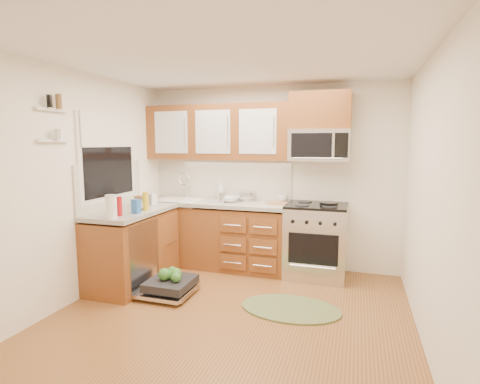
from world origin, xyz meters
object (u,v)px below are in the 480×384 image
(skillet, at_px, (329,204))
(stock_pot, at_px, (247,196))
(upper_cabinets, at_px, (217,132))
(cutting_board, at_px, (279,203))
(sink, at_px, (180,208))
(dishwasher, at_px, (168,286))
(bowl_b, at_px, (229,199))
(rug, at_px, (291,308))
(range, at_px, (316,241))
(paper_towel_roll, at_px, (111,207))
(bowl_a, at_px, (245,199))
(microwave, at_px, (319,145))
(cup, at_px, (283,198))

(skillet, bearing_deg, stock_pot, 169.56)
(upper_cabinets, relative_size, cutting_board, 7.23)
(sink, relative_size, stock_pot, 3.00)
(dishwasher, distance_m, bowl_b, 1.46)
(dishwasher, bearing_deg, stock_pot, 66.82)
(stock_pot, bearing_deg, bowl_b, -137.85)
(stock_pot, distance_m, cutting_board, 0.50)
(skillet, bearing_deg, sink, 179.21)
(rug, xyz_separation_m, stock_pot, (-0.85, 1.25, 0.98))
(range, bearing_deg, cutting_board, 174.52)
(rug, bearing_deg, upper_cabinets, 136.03)
(sink, relative_size, paper_towel_roll, 2.42)
(cutting_board, bearing_deg, bowl_a, 166.46)
(cutting_board, distance_m, bowl_b, 0.68)
(stock_pot, height_order, bowl_a, stock_pot)
(range, xyz_separation_m, microwave, (0.00, 0.12, 1.23))
(sink, bearing_deg, skillet, -0.79)
(stock_pot, height_order, cup, stock_pot)
(range, xyz_separation_m, bowl_a, (-1.01, 0.17, 0.48))
(microwave, relative_size, bowl_b, 3.17)
(microwave, xyz_separation_m, dishwasher, (-1.54, -1.25, -1.60))
(stock_pot, xyz_separation_m, paper_towel_roll, (-1.03, -1.62, 0.07))
(bowl_b, distance_m, cup, 0.73)
(paper_towel_roll, distance_m, cup, 2.25)
(bowl_b, bearing_deg, range, 0.34)
(sink, bearing_deg, cutting_board, 2.32)
(rug, height_order, cutting_board, cutting_board)
(upper_cabinets, xyz_separation_m, bowl_b, (0.23, -0.15, -0.91))
(sink, relative_size, rug, 0.59)
(microwave, distance_m, stock_pot, 1.22)
(dishwasher, distance_m, paper_towel_roll, 1.11)
(bowl_a, distance_m, cup, 0.53)
(upper_cabinets, relative_size, skillet, 9.23)
(cutting_board, xyz_separation_m, paper_towel_roll, (-1.51, -1.50, 0.12))
(skillet, height_order, stock_pot, stock_pot)
(upper_cabinets, height_order, stock_pot, upper_cabinets)
(rug, bearing_deg, dishwasher, -178.06)
(cutting_board, height_order, bowl_a, bowl_a)
(upper_cabinets, distance_m, stock_pot, 0.98)
(microwave, xyz_separation_m, cutting_board, (-0.50, -0.07, -0.76))
(microwave, height_order, dishwasher, microwave)
(upper_cabinets, height_order, paper_towel_roll, upper_cabinets)
(rug, distance_m, paper_towel_roll, 2.18)
(upper_cabinets, bearing_deg, stock_pot, 3.39)
(microwave, distance_m, sink, 2.13)
(skillet, height_order, bowl_b, bowl_b)
(range, bearing_deg, stock_pot, 170.19)
(bowl_a, relative_size, cup, 1.80)
(sink, distance_m, cup, 1.47)
(paper_towel_roll, bearing_deg, bowl_a, 58.11)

